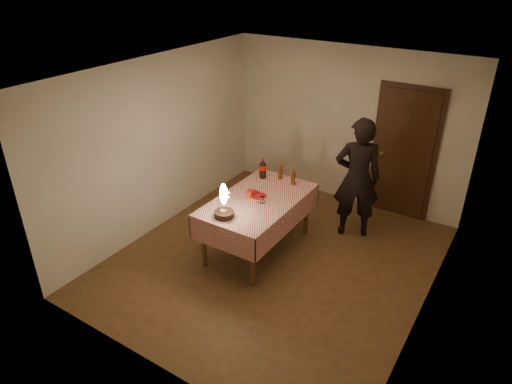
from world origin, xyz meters
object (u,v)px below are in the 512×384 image
red_plate (259,196)px  clear_cup (262,200)px  amber_bottle_left (280,172)px  amber_bottle_right (293,177)px  photographer (357,178)px  birthday_cake (224,208)px  red_cup (250,194)px  cola_bottle (263,168)px  dining_table (258,206)px

red_plate → clear_cup: bearing=-44.2°
red_plate → amber_bottle_left: size_ratio=0.86×
red_plate → amber_bottle_right: (0.22, 0.59, 0.11)m
amber_bottle_left → photographer: size_ratio=0.14×
birthday_cake → amber_bottle_right: bearing=77.4°
red_plate → amber_bottle_left: 0.65m
clear_cup → photographer: (0.87, 1.21, 0.06)m
clear_cup → amber_bottle_right: bearing=83.3°
red_cup → cola_bottle: size_ratio=0.31×
red_plate → cola_bottle: bearing=116.6°
red_plate → amber_bottle_left: (-0.03, 0.64, 0.11)m
cola_bottle → amber_bottle_right: size_ratio=1.25×
clear_cup → photographer: bearing=54.3°
red_plate → amber_bottle_right: size_ratio=0.86×
amber_bottle_left → amber_bottle_right: size_ratio=1.00×
red_plate → cola_bottle: 0.62m
birthday_cake → amber_bottle_left: size_ratio=1.87×
red_cup → cola_bottle: (-0.17, 0.62, 0.10)m
red_plate → cola_bottle: cola_bottle is taller
amber_bottle_left → cola_bottle: bearing=-155.5°
dining_table → amber_bottle_left: bearing=94.7°
dining_table → cola_bottle: bearing=116.3°
clear_cup → red_plate: bearing=135.8°
clear_cup → cola_bottle: 0.79m
red_cup → amber_bottle_right: bearing=65.1°
birthday_cake → red_plate: bearing=84.4°
cola_bottle → photographer: bearing=23.2°
dining_table → photographer: photographer is taller
amber_bottle_left → clear_cup: bearing=-78.1°
cola_bottle → photographer: size_ratio=0.17×
photographer → amber_bottle_left: bearing=-157.2°
dining_table → amber_bottle_right: 0.72m
red_plate → photographer: (1.01, 1.08, 0.10)m
cola_bottle → amber_bottle_right: bearing=6.4°
red_cup → clear_cup: bearing=-11.2°
amber_bottle_right → photographer: (0.79, 0.49, -0.02)m
dining_table → birthday_cake: bearing=-98.8°
clear_cup → amber_bottle_left: size_ratio=0.35×
red_cup → amber_bottle_right: size_ratio=0.39×
birthday_cake → cola_bottle: (-0.20, 1.24, 0.02)m
red_plate → clear_cup: clear_cup is taller
birthday_cake → photographer: photographer is taller
red_plate → red_cup: 0.14m
cola_bottle → amber_bottle_left: (0.24, 0.11, -0.03)m
dining_table → clear_cup: 0.20m
birthday_cake → amber_bottle_right: birthday_cake is taller
clear_cup → photographer: 1.49m
amber_bottle_left → amber_bottle_right: (0.25, -0.05, 0.00)m
amber_bottle_left → photographer: photographer is taller
amber_bottle_right → photographer: bearing=32.0°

